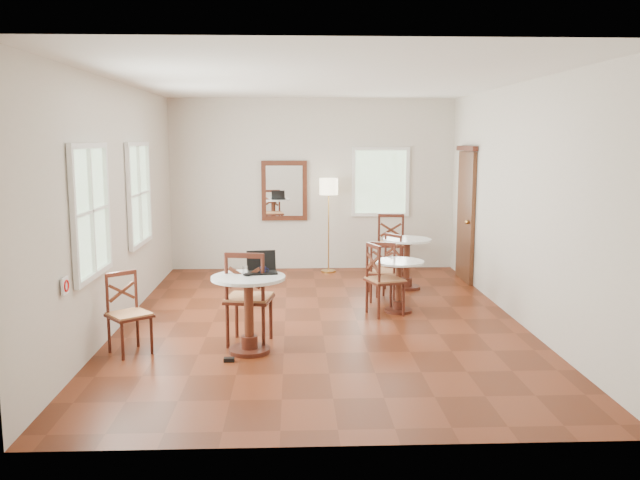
# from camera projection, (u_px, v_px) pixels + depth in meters

# --- Properties ---
(ground) EXTENTS (7.00, 7.00, 0.00)m
(ground) POSITION_uv_depth(u_px,v_px,m) (321.00, 321.00, 8.47)
(ground) COLOR #5D2310
(ground) RESTS_ON ground
(room_shell) EXTENTS (5.02, 7.02, 3.01)m
(room_shell) POSITION_uv_depth(u_px,v_px,m) (315.00, 171.00, 8.45)
(room_shell) COLOR beige
(room_shell) RESTS_ON ground
(cafe_table_near) EXTENTS (0.80, 0.80, 0.84)m
(cafe_table_near) POSITION_uv_depth(u_px,v_px,m) (249.00, 305.00, 7.15)
(cafe_table_near) COLOR #441B11
(cafe_table_near) RESTS_ON ground
(cafe_table_mid) EXTENTS (0.66, 0.66, 0.70)m
(cafe_table_mid) POSITION_uv_depth(u_px,v_px,m) (399.00, 280.00, 8.86)
(cafe_table_mid) COLOR #441B11
(cafe_table_mid) RESTS_ON ground
(cafe_table_back) EXTENTS (0.74, 0.74, 0.78)m
(cafe_table_back) POSITION_uv_depth(u_px,v_px,m) (407.00, 258.00, 10.24)
(cafe_table_back) COLOR #441B11
(cafe_table_back) RESTS_ON ground
(chair_near_a) EXTENTS (0.57, 0.57, 1.08)m
(chair_near_a) POSITION_uv_depth(u_px,v_px,m) (249.00, 298.00, 7.44)
(chair_near_a) COLOR #441B11
(chair_near_a) RESTS_ON ground
(chair_near_b) EXTENTS (0.57, 0.57, 0.88)m
(chair_near_b) POSITION_uv_depth(u_px,v_px,m) (128.00, 314.00, 7.14)
(chair_near_b) COLOR #441B11
(chair_near_b) RESTS_ON ground
(chair_mid_a) EXTENTS (0.53, 0.53, 0.88)m
(chair_mid_a) POSITION_uv_depth(u_px,v_px,m) (385.00, 272.00, 9.40)
(chair_mid_a) COLOR #441B11
(chair_mid_a) RESTS_ON ground
(chair_mid_b) EXTENTS (0.56, 0.56, 0.95)m
(chair_mid_b) POSITION_uv_depth(u_px,v_px,m) (383.00, 279.00, 8.70)
(chair_mid_b) COLOR #441B11
(chair_mid_b) RESTS_ON ground
(chair_back_a) EXTENTS (0.54, 0.54, 1.06)m
(chair_back_a) POSITION_uv_depth(u_px,v_px,m) (390.00, 244.00, 11.35)
(chair_back_a) COLOR #441B11
(chair_back_a) RESTS_ON ground
(chair_back_b) EXTENTS (0.56, 0.56, 0.88)m
(chair_back_b) POSITION_uv_depth(u_px,v_px,m) (386.00, 264.00, 9.98)
(chair_back_b) COLOR #441B11
(chair_back_b) RESTS_ON ground
(floor_lamp) EXTENTS (0.32, 0.32, 1.63)m
(floor_lamp) POSITION_uv_depth(u_px,v_px,m) (329.00, 193.00, 11.38)
(floor_lamp) COLOR #BF8C3F
(floor_lamp) RESTS_ON ground
(laptop) EXTENTS (0.35, 0.31, 0.23)m
(laptop) POSITION_uv_depth(u_px,v_px,m) (262.00, 267.00, 7.30)
(laptop) COLOR black
(laptop) RESTS_ON cafe_table_near
(mouse) EXTENTS (0.10, 0.08, 0.04)m
(mouse) POSITION_uv_depth(u_px,v_px,m) (247.00, 275.00, 7.10)
(mouse) COLOR black
(mouse) RESTS_ON cafe_table_near
(navy_mug) EXTENTS (0.10, 0.07, 0.08)m
(navy_mug) POSITION_uv_depth(u_px,v_px,m) (263.00, 270.00, 7.23)
(navy_mug) COLOR black
(navy_mug) RESTS_ON cafe_table_near
(water_glass) EXTENTS (0.06, 0.06, 0.10)m
(water_glass) POSITION_uv_depth(u_px,v_px,m) (245.00, 271.00, 7.12)
(water_glass) COLOR white
(water_glass) RESTS_ON cafe_table_near
(power_adapter) EXTENTS (0.11, 0.07, 0.04)m
(power_adapter) POSITION_uv_depth(u_px,v_px,m) (229.00, 360.00, 6.91)
(power_adapter) COLOR black
(power_adapter) RESTS_ON ground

